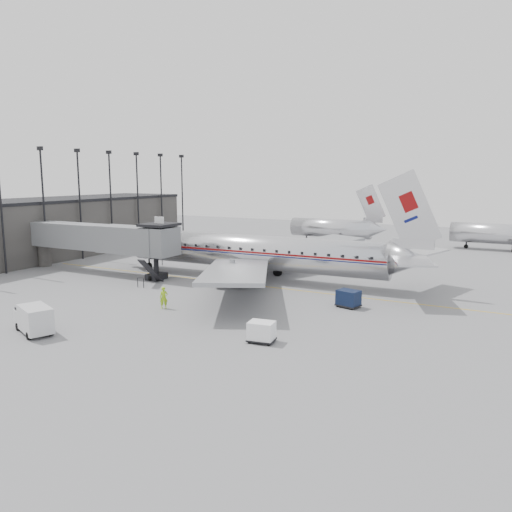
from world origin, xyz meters
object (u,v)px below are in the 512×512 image
at_px(airliner, 258,252).
at_px(baggage_cart_white, 261,331).
at_px(service_van, 33,318).
at_px(ramp_worker, 164,298).
at_px(baggage_cart_navy, 348,298).

xyz_separation_m(airliner, baggage_cart_white, (10.15, -19.02, -2.31)).
height_order(service_van, ramp_worker, service_van).
bearing_deg(baggage_cart_navy, ramp_worker, -136.11).
distance_m(airliner, baggage_cart_white, 21.68).
distance_m(airliner, baggage_cart_navy, 14.74).
bearing_deg(baggage_cart_navy, service_van, -121.44).
relative_size(airliner, service_van, 8.08).
bearing_deg(baggage_cart_navy, airliner, 165.90).
bearing_deg(airliner, ramp_worker, -97.35).
bearing_deg(baggage_cart_white, baggage_cart_navy, 69.91).
distance_m(baggage_cart_navy, ramp_worker, 16.41).
bearing_deg(ramp_worker, baggage_cart_white, -58.92).
relative_size(service_van, baggage_cart_white, 2.35).
distance_m(airliner, ramp_worker, 15.25).
relative_size(baggage_cart_white, ramp_worker, 1.05).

